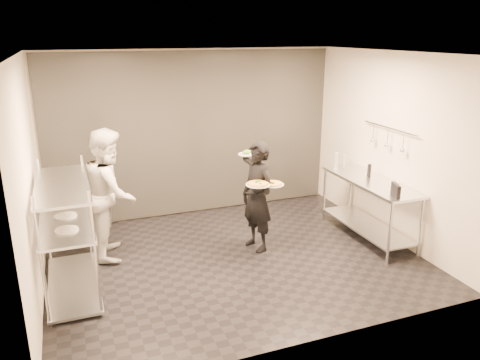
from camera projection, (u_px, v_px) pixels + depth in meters
name	position (u px, v px, depth m)	size (l,w,h in m)	color
room_shell	(208.00, 144.00, 7.21)	(5.00, 4.00, 2.80)	black
pass_rack	(67.00, 231.00, 5.62)	(0.60, 1.60, 1.50)	silver
prep_counter	(369.00, 199.00, 7.13)	(0.60, 1.80, 0.92)	silver
utensil_rail	(388.00, 138.00, 6.93)	(0.07, 1.20, 0.31)	silver
waiter	(257.00, 197.00, 6.68)	(0.59, 0.38, 1.60)	black
chef	(110.00, 193.00, 6.50)	(0.89, 0.69, 1.83)	beige
pizza_plate_near	(258.00, 184.00, 6.36)	(0.34, 0.34, 0.05)	silver
pizza_plate_far	(273.00, 184.00, 6.49)	(0.31, 0.31, 0.05)	silver
salad_plate	(247.00, 153.00, 6.78)	(0.26, 0.26, 0.07)	silver
pos_monitor	(396.00, 190.00, 6.33)	(0.05, 0.24, 0.18)	black
bottle_green	(336.00, 161.00, 7.56)	(0.08, 0.08, 0.28)	gray
bottle_clear	(344.00, 161.00, 7.70)	(0.06, 0.06, 0.21)	gray
bottle_dark	(369.00, 170.00, 7.18)	(0.06, 0.06, 0.20)	black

